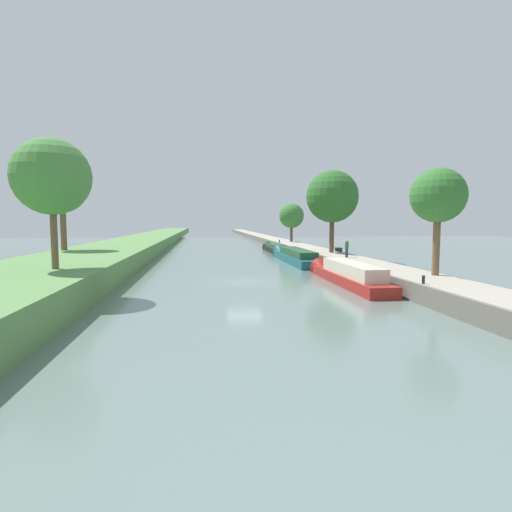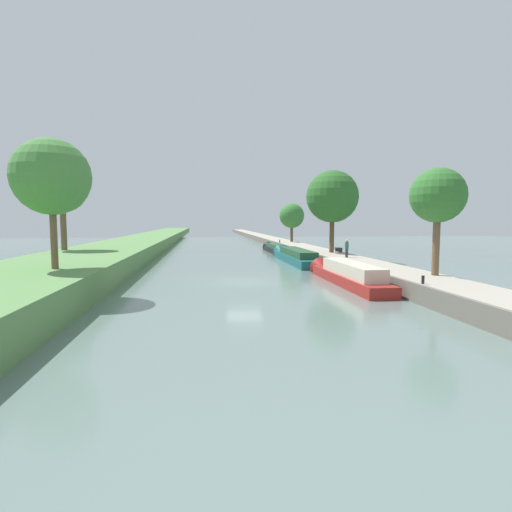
{
  "view_description": "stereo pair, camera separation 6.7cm",
  "coord_description": "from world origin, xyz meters",
  "px_view_note": "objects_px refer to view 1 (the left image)",
  "views": [
    {
      "loc": [
        -2.89,
        -28.65,
        4.38
      ],
      "look_at": [
        2.11,
        9.91,
        1.0
      ],
      "focal_mm": 28.44,
      "sensor_mm": 36.0,
      "label": 1
    },
    {
      "loc": [
        -2.83,
        -28.66,
        4.38
      ],
      "look_at": [
        2.11,
        9.91,
        1.0
      ],
      "focal_mm": 28.44,
      "sensor_mm": 36.0,
      "label": 2
    }
  ],
  "objects_px": {
    "narrowboat_black": "(274,248)",
    "mooring_bollard_near": "(423,280)",
    "person_walking": "(347,248)",
    "mooring_bollard_far": "(279,241)",
    "park_bench": "(339,249)",
    "narrowboat_red": "(346,274)",
    "narrowboat_teal": "(294,256)"
  },
  "relations": [
    {
      "from": "mooring_bollard_far",
      "to": "narrowboat_black",
      "type": "bearing_deg",
      "value": -108.83
    },
    {
      "from": "mooring_bollard_near",
      "to": "mooring_bollard_far",
      "type": "relative_size",
      "value": 1.0
    },
    {
      "from": "narrowboat_teal",
      "to": "mooring_bollard_near",
      "type": "relative_size",
      "value": 34.12
    },
    {
      "from": "person_walking",
      "to": "mooring_bollard_far",
      "type": "xyz_separation_m",
      "value": [
        -1.44,
        25.88,
        -0.65
      ]
    },
    {
      "from": "narrowboat_red",
      "to": "person_walking",
      "type": "bearing_deg",
      "value": 69.84
    },
    {
      "from": "narrowboat_red",
      "to": "narrowboat_black",
      "type": "bearing_deg",
      "value": 89.97
    },
    {
      "from": "narrowboat_red",
      "to": "narrowboat_black",
      "type": "height_order",
      "value": "narrowboat_red"
    },
    {
      "from": "narrowboat_red",
      "to": "narrowboat_teal",
      "type": "xyz_separation_m",
      "value": [
        -0.29,
        15.32,
        -0.04
      ]
    },
    {
      "from": "person_walking",
      "to": "mooring_bollard_near",
      "type": "xyz_separation_m",
      "value": [
        -1.44,
        -15.77,
        -0.65
      ]
    },
    {
      "from": "narrowboat_black",
      "to": "park_bench",
      "type": "height_order",
      "value": "park_bench"
    },
    {
      "from": "person_walking",
      "to": "park_bench",
      "type": "xyz_separation_m",
      "value": [
        1.47,
        6.57,
        -0.53
      ]
    },
    {
      "from": "narrowboat_teal",
      "to": "narrowboat_black",
      "type": "bearing_deg",
      "value": 88.75
    },
    {
      "from": "narrowboat_black",
      "to": "person_walking",
      "type": "relative_size",
      "value": 7.01
    },
    {
      "from": "narrowboat_black",
      "to": "person_walking",
      "type": "height_order",
      "value": "person_walking"
    },
    {
      "from": "narrowboat_red",
      "to": "narrowboat_teal",
      "type": "bearing_deg",
      "value": 91.09
    },
    {
      "from": "narrowboat_red",
      "to": "narrowboat_teal",
      "type": "distance_m",
      "value": 15.32
    },
    {
      "from": "mooring_bollard_far",
      "to": "narrowboat_teal",
      "type": "bearing_deg",
      "value": -96.13
    },
    {
      "from": "narrowboat_black",
      "to": "narrowboat_teal",
      "type": "bearing_deg",
      "value": -91.25
    },
    {
      "from": "narrowboat_black",
      "to": "mooring_bollard_near",
      "type": "bearing_deg",
      "value": -87.22
    },
    {
      "from": "person_walking",
      "to": "mooring_bollard_near",
      "type": "height_order",
      "value": "person_walking"
    },
    {
      "from": "narrowboat_red",
      "to": "mooring_bollard_near",
      "type": "bearing_deg",
      "value": -75.68
    },
    {
      "from": "narrowboat_red",
      "to": "mooring_bollard_near",
      "type": "xyz_separation_m",
      "value": [
        1.78,
        -6.99,
        0.59
      ]
    },
    {
      "from": "narrowboat_teal",
      "to": "narrowboat_black",
      "type": "height_order",
      "value": "narrowboat_teal"
    },
    {
      "from": "mooring_bollard_near",
      "to": "park_bench",
      "type": "distance_m",
      "value": 22.52
    },
    {
      "from": "mooring_bollard_far",
      "to": "narrowboat_red",
      "type": "bearing_deg",
      "value": -92.95
    },
    {
      "from": "mooring_bollard_near",
      "to": "mooring_bollard_far",
      "type": "distance_m",
      "value": 41.65
    },
    {
      "from": "narrowboat_teal",
      "to": "person_walking",
      "type": "relative_size",
      "value": 9.25
    },
    {
      "from": "narrowboat_red",
      "to": "narrowboat_black",
      "type": "xyz_separation_m",
      "value": [
        0.02,
        29.48,
        -0.17
      ]
    },
    {
      "from": "mooring_bollard_far",
      "to": "park_bench",
      "type": "height_order",
      "value": "park_bench"
    },
    {
      "from": "narrowboat_red",
      "to": "mooring_bollard_far",
      "type": "xyz_separation_m",
      "value": [
        1.78,
        34.67,
        0.59
      ]
    },
    {
      "from": "narrowboat_teal",
      "to": "park_bench",
      "type": "bearing_deg",
      "value": 0.29
    },
    {
      "from": "person_walking",
      "to": "mooring_bollard_far",
      "type": "bearing_deg",
      "value": 93.18
    }
  ]
}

